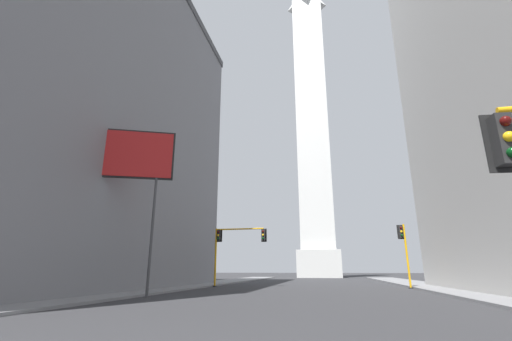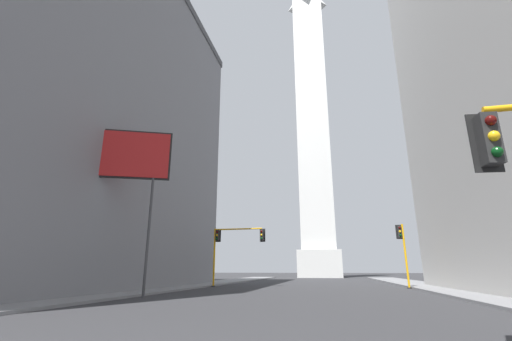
% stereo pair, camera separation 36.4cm
% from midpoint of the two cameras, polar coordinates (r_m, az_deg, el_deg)
% --- Properties ---
extents(sidewalk_left, '(5.00, 93.96, 0.15)m').
position_cam_midpoint_polar(sidewalk_left, '(32.96, -14.37, -18.44)').
color(sidewalk_left, slate).
rests_on(sidewalk_left, ground_plane).
extents(sidewalk_right, '(5.00, 93.96, 0.15)m').
position_cam_midpoint_polar(sidewalk_right, '(31.20, 31.43, -16.82)').
color(sidewalk_right, slate).
rests_on(sidewalk_right, ground_plane).
extents(building_left, '(25.71, 38.06, 31.81)m').
position_cam_midpoint_polar(building_left, '(38.94, -33.83, 8.22)').
color(building_left, slate).
rests_on(building_left, ground_plane).
extents(obelisk, '(9.41, 9.41, 79.74)m').
position_cam_midpoint_polar(obelisk, '(87.88, 9.55, 8.77)').
color(obelisk, silver).
rests_on(obelisk, ground_plane).
extents(traffic_light_mid_left, '(5.51, 0.52, 5.77)m').
position_cam_midpoint_polar(traffic_light_mid_left, '(35.86, -3.82, -11.72)').
color(traffic_light_mid_left, orange).
rests_on(traffic_light_mid_left, ground_plane).
extents(traffic_light_mid_right, '(0.79, 0.51, 5.76)m').
position_cam_midpoint_polar(traffic_light_mid_right, '(35.17, 23.55, -11.37)').
color(traffic_light_mid_right, orange).
rests_on(traffic_light_mid_right, ground_plane).
extents(billboard_sign, '(6.03, 2.61, 10.85)m').
position_cam_midpoint_polar(billboard_sign, '(24.62, -21.15, 1.88)').
color(billboard_sign, '#3F3F42').
rests_on(billboard_sign, ground_plane).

